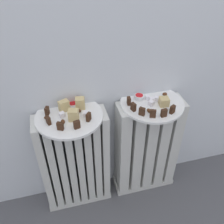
% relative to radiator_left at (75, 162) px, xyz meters
% --- Properties ---
extents(radiator_left, '(0.34, 0.12, 0.58)m').
position_rel_radiator_left_xyz_m(radiator_left, '(0.00, 0.00, 0.00)').
color(radiator_left, silver).
rests_on(radiator_left, ground_plane).
extents(radiator_right, '(0.34, 0.12, 0.58)m').
position_rel_radiator_left_xyz_m(radiator_right, '(0.38, -0.00, 0.00)').
color(radiator_right, silver).
rests_on(radiator_right, ground_plane).
extents(plate_left, '(0.29, 0.29, 0.01)m').
position_rel_radiator_left_xyz_m(plate_left, '(0.00, 0.00, 0.30)').
color(plate_left, white).
rests_on(plate_left, radiator_left).
extents(plate_right, '(0.29, 0.29, 0.01)m').
position_rel_radiator_left_xyz_m(plate_right, '(0.38, 0.00, 0.30)').
color(plate_right, white).
rests_on(plate_right, radiator_right).
extents(dark_cake_slice_left_0, '(0.02, 0.03, 0.04)m').
position_rel_radiator_left_xyz_m(dark_cake_slice_left_0, '(-0.09, 0.03, 0.32)').
color(dark_cake_slice_left_0, '#382114').
rests_on(dark_cake_slice_left_0, plate_left).
extents(dark_cake_slice_left_1, '(0.02, 0.03, 0.04)m').
position_rel_radiator_left_xyz_m(dark_cake_slice_left_1, '(-0.09, -0.03, 0.32)').
color(dark_cake_slice_left_1, '#382114').
rests_on(dark_cake_slice_left_1, plate_left).
extents(dark_cake_slice_left_2, '(0.03, 0.02, 0.04)m').
position_rel_radiator_left_xyz_m(dark_cake_slice_left_2, '(-0.04, -0.08, 0.32)').
color(dark_cake_slice_left_2, '#382114').
rests_on(dark_cake_slice_left_2, plate_left).
extents(dark_cake_slice_left_3, '(0.03, 0.02, 0.04)m').
position_rel_radiator_left_xyz_m(dark_cake_slice_left_3, '(0.02, -0.09, 0.32)').
color(dark_cake_slice_left_3, '#382114').
rests_on(dark_cake_slice_left_3, plate_left).
extents(dark_cake_slice_left_4, '(0.03, 0.03, 0.04)m').
position_rel_radiator_left_xyz_m(dark_cake_slice_left_4, '(0.08, -0.05, 0.32)').
color(dark_cake_slice_left_4, '#382114').
rests_on(dark_cake_slice_left_4, plate_left).
extents(marble_cake_slice_left_0, '(0.05, 0.04, 0.05)m').
position_rel_radiator_left_xyz_m(marble_cake_slice_left_0, '(-0.01, 0.04, 0.33)').
color(marble_cake_slice_left_0, tan).
rests_on(marble_cake_slice_left_0, plate_left).
extents(marble_cake_slice_left_1, '(0.05, 0.04, 0.05)m').
position_rel_radiator_left_xyz_m(marble_cake_slice_left_1, '(0.02, -0.04, 0.33)').
color(marble_cake_slice_left_1, tan).
rests_on(marble_cake_slice_left_1, plate_left).
extents(marble_cake_slice_left_2, '(0.05, 0.04, 0.05)m').
position_rel_radiator_left_xyz_m(marble_cake_slice_left_2, '(0.06, 0.04, 0.33)').
color(marble_cake_slice_left_2, tan).
rests_on(marble_cake_slice_left_2, plate_left).
extents(turkish_delight_left_0, '(0.03, 0.03, 0.02)m').
position_rel_radiator_left_xyz_m(turkish_delight_left_0, '(-0.03, -0.00, 0.32)').
color(turkish_delight_left_0, white).
rests_on(turkish_delight_left_0, plate_left).
extents(turkish_delight_left_1, '(0.03, 0.03, 0.02)m').
position_rel_radiator_left_xyz_m(turkish_delight_left_1, '(0.07, -0.02, 0.32)').
color(turkish_delight_left_1, white).
rests_on(turkish_delight_left_1, plate_left).
extents(medjool_date_left_0, '(0.02, 0.03, 0.02)m').
position_rel_radiator_left_xyz_m(medjool_date_left_0, '(-0.03, -0.05, 0.31)').
color(medjool_date_left_0, '#4C2814').
rests_on(medjool_date_left_0, plate_left).
extents(medjool_date_left_1, '(0.03, 0.02, 0.02)m').
position_rel_radiator_left_xyz_m(medjool_date_left_1, '(0.04, 0.01, 0.31)').
color(medjool_date_left_1, '#4C2814').
rests_on(medjool_date_left_1, plate_left).
extents(medjool_date_left_2, '(0.03, 0.02, 0.01)m').
position_rel_radiator_left_xyz_m(medjool_date_left_2, '(-0.09, -0.00, 0.31)').
color(medjool_date_left_2, '#4C2814').
rests_on(medjool_date_left_2, plate_left).
extents(jam_bowl_left, '(0.04, 0.04, 0.02)m').
position_rel_radiator_left_xyz_m(jam_bowl_left, '(0.03, 0.06, 0.32)').
color(jam_bowl_left, white).
rests_on(jam_bowl_left, plate_left).
extents(dark_cake_slice_right_0, '(0.02, 0.03, 0.04)m').
position_rel_radiator_left_xyz_m(dark_cake_slice_right_0, '(0.27, 0.01, 0.32)').
color(dark_cake_slice_right_0, '#382114').
rests_on(dark_cake_slice_right_0, plate_right).
extents(dark_cake_slice_right_1, '(0.02, 0.03, 0.04)m').
position_rel_radiator_left_xyz_m(dark_cake_slice_right_1, '(0.28, -0.04, 0.32)').
color(dark_cake_slice_right_1, '#382114').
rests_on(dark_cake_slice_right_1, plate_right).
extents(dark_cake_slice_right_2, '(0.03, 0.03, 0.04)m').
position_rel_radiator_left_xyz_m(dark_cake_slice_right_2, '(0.30, -0.08, 0.32)').
color(dark_cake_slice_right_2, '#382114').
rests_on(dark_cake_slice_right_2, plate_right).
extents(dark_cake_slice_right_3, '(0.03, 0.02, 0.04)m').
position_rel_radiator_left_xyz_m(dark_cake_slice_right_3, '(0.34, -0.10, 0.32)').
color(dark_cake_slice_right_3, '#382114').
rests_on(dark_cake_slice_right_3, plate_right).
extents(dark_cake_slice_right_4, '(0.03, 0.02, 0.04)m').
position_rel_radiator_left_xyz_m(dark_cake_slice_right_4, '(0.39, -0.11, 0.32)').
color(dark_cake_slice_right_4, '#382114').
rests_on(dark_cake_slice_right_4, plate_right).
extents(dark_cake_slice_right_5, '(0.03, 0.02, 0.04)m').
position_rel_radiator_left_xyz_m(dark_cake_slice_right_5, '(0.44, -0.10, 0.32)').
color(dark_cake_slice_right_5, '#382114').
rests_on(dark_cake_slice_right_5, plate_right).
extents(marble_cake_slice_right_0, '(0.05, 0.04, 0.04)m').
position_rel_radiator_left_xyz_m(marble_cake_slice_right_0, '(0.42, -0.04, 0.32)').
color(marble_cake_slice_right_0, tan).
rests_on(marble_cake_slice_right_0, plate_right).
extents(turkish_delight_right_0, '(0.03, 0.03, 0.02)m').
position_rel_radiator_left_xyz_m(turkish_delight_right_0, '(0.41, 0.01, 0.32)').
color(turkish_delight_right_0, white).
rests_on(turkish_delight_right_0, plate_right).
extents(turkish_delight_right_1, '(0.02, 0.02, 0.02)m').
position_rel_radiator_left_xyz_m(turkish_delight_right_1, '(0.38, 0.00, 0.32)').
color(turkish_delight_right_1, white).
rests_on(turkish_delight_right_1, plate_right).
extents(turkish_delight_right_2, '(0.02, 0.02, 0.02)m').
position_rel_radiator_left_xyz_m(turkish_delight_right_2, '(0.37, 0.03, 0.31)').
color(turkish_delight_right_2, white).
rests_on(turkish_delight_right_2, plate_right).
extents(turkish_delight_right_3, '(0.03, 0.03, 0.02)m').
position_rel_radiator_left_xyz_m(turkish_delight_right_3, '(0.37, -0.02, 0.32)').
color(turkish_delight_right_3, white).
rests_on(turkish_delight_right_3, plate_right).
extents(medjool_date_right_0, '(0.02, 0.03, 0.02)m').
position_rel_radiator_left_xyz_m(medjool_date_right_0, '(0.34, -0.07, 0.31)').
color(medjool_date_right_0, '#4C2814').
rests_on(medjool_date_right_0, plate_right).
extents(medjool_date_right_1, '(0.03, 0.02, 0.02)m').
position_rel_radiator_left_xyz_m(medjool_date_right_1, '(0.46, 0.03, 0.31)').
color(medjool_date_right_1, '#4C2814').
rests_on(medjool_date_right_1, plate_right).
extents(jam_bowl_right, '(0.04, 0.04, 0.02)m').
position_rel_radiator_left_xyz_m(jam_bowl_right, '(0.33, 0.04, 0.32)').
color(jam_bowl_right, white).
rests_on(jam_bowl_right, plate_right).
extents(fork, '(0.02, 0.10, 0.00)m').
position_rel_radiator_left_xyz_m(fork, '(0.43, -0.01, 0.31)').
color(fork, '#B7B7BC').
rests_on(fork, plate_right).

